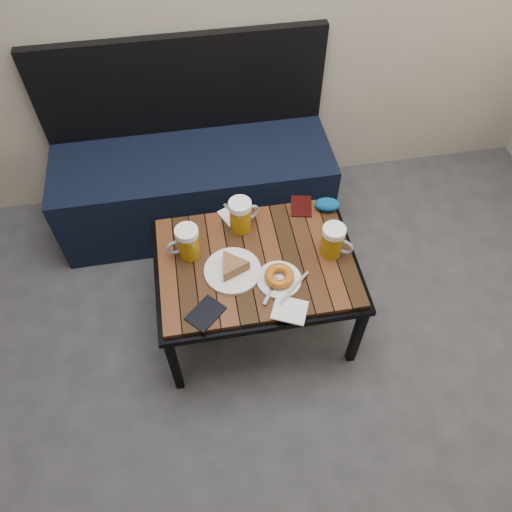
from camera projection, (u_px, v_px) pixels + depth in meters
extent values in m
cube|color=black|center=(196.00, 188.00, 2.65)|extent=(1.40, 0.50, 0.45)
cube|color=black|center=(182.00, 85.00, 2.40)|extent=(1.40, 0.05, 0.50)
cube|color=black|center=(174.00, 365.00, 2.05)|extent=(0.04, 0.03, 0.42)
cube|color=black|center=(357.00, 336.00, 2.13)|extent=(0.03, 0.03, 0.42)
cube|color=black|center=(166.00, 258.00, 2.39)|extent=(0.04, 0.04, 0.42)
cube|color=black|center=(324.00, 236.00, 2.47)|extent=(0.03, 0.04, 0.42)
cube|color=black|center=(256.00, 265.00, 2.08)|extent=(0.84, 0.62, 0.03)
cube|color=#3D1F0E|center=(256.00, 262.00, 2.06)|extent=(0.80, 0.58, 0.02)
cylinder|color=#9C6F0C|center=(189.00, 244.00, 2.02)|extent=(0.10, 0.10, 0.12)
cylinder|color=white|center=(186.00, 232.00, 1.96)|extent=(0.09, 0.09, 0.03)
torus|color=#8C999E|center=(176.00, 247.00, 2.01)|extent=(0.08, 0.02, 0.08)
cylinder|color=#9C6F0C|center=(240.00, 218.00, 2.11)|extent=(0.12, 0.12, 0.13)
cylinder|color=white|center=(240.00, 205.00, 2.05)|extent=(0.10, 0.10, 0.03)
torus|color=#8C999E|center=(251.00, 212.00, 2.13)|extent=(0.08, 0.04, 0.08)
cylinder|color=#9C6F0C|center=(332.00, 243.00, 2.03)|extent=(0.12, 0.12, 0.12)
cylinder|color=white|center=(334.00, 231.00, 1.97)|extent=(0.09, 0.09, 0.03)
torus|color=#8C999E|center=(344.00, 247.00, 2.01)|extent=(0.07, 0.05, 0.08)
cylinder|color=white|center=(233.00, 271.00, 2.01)|extent=(0.23, 0.23, 0.02)
cylinder|color=white|center=(279.00, 280.00, 1.98)|extent=(0.18, 0.18, 0.01)
torus|color=#8B340C|center=(279.00, 276.00, 1.96)|extent=(0.12, 0.12, 0.04)
cube|color=#A5A8AD|center=(294.00, 287.00, 1.95)|extent=(0.15, 0.14, 0.00)
cube|color=#A5A8AD|center=(271.00, 291.00, 1.94)|extent=(0.09, 0.12, 0.00)
cube|color=white|center=(235.00, 215.00, 2.20)|extent=(0.15, 0.15, 0.01)
cube|color=#A5A8AD|center=(234.00, 214.00, 2.19)|extent=(0.09, 0.14, 0.00)
cube|color=white|center=(290.00, 310.00, 1.90)|extent=(0.16, 0.15, 0.01)
cube|color=black|center=(206.00, 313.00, 1.89)|extent=(0.17, 0.17, 0.01)
cube|color=black|center=(301.00, 206.00, 2.23)|extent=(0.12, 0.14, 0.01)
ellipsoid|color=navy|center=(327.00, 204.00, 2.21)|extent=(0.13, 0.10, 0.05)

